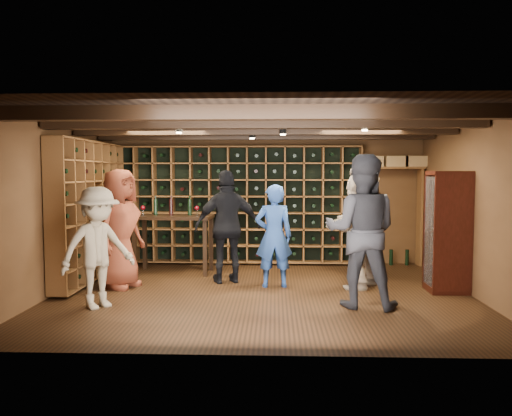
{
  "coord_description": "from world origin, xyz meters",
  "views": [
    {
      "loc": [
        0.18,
        -7.18,
        1.75
      ],
      "look_at": [
        -0.1,
        0.2,
        1.23
      ],
      "focal_mm": 35.0,
      "sensor_mm": 36.0,
      "label": 1
    }
  ],
  "objects_px": {
    "display_cabinet": "(447,234)",
    "guest_beige": "(362,227)",
    "man_blue_shirt": "(274,236)",
    "man_grey_suit": "(361,231)",
    "guest_woman_black": "(228,227)",
    "tasting_table": "(173,223)",
    "guest_khaki": "(98,248)",
    "guest_red_floral": "(120,229)"
  },
  "relations": [
    {
      "from": "guest_red_floral",
      "to": "guest_beige",
      "type": "xyz_separation_m",
      "value": [
        3.7,
        0.19,
        0.02
      ]
    },
    {
      "from": "man_grey_suit",
      "to": "guest_khaki",
      "type": "distance_m",
      "value": 3.43
    },
    {
      "from": "guest_red_floral",
      "to": "guest_khaki",
      "type": "height_order",
      "value": "guest_red_floral"
    },
    {
      "from": "man_blue_shirt",
      "to": "guest_woman_black",
      "type": "xyz_separation_m",
      "value": [
        -0.73,
        0.28,
        0.11
      ]
    },
    {
      "from": "man_grey_suit",
      "to": "guest_beige",
      "type": "xyz_separation_m",
      "value": [
        0.21,
        1.15,
        -0.06
      ]
    },
    {
      "from": "man_blue_shirt",
      "to": "guest_khaki",
      "type": "bearing_deg",
      "value": 22.29
    },
    {
      "from": "display_cabinet",
      "to": "guest_khaki",
      "type": "xyz_separation_m",
      "value": [
        -4.83,
        -1.06,
        -0.07
      ]
    },
    {
      "from": "display_cabinet",
      "to": "man_grey_suit",
      "type": "bearing_deg",
      "value": -148.06
    },
    {
      "from": "guest_beige",
      "to": "guest_khaki",
      "type": "bearing_deg",
      "value": -41.62
    },
    {
      "from": "guest_woman_black",
      "to": "tasting_table",
      "type": "height_order",
      "value": "guest_woman_black"
    },
    {
      "from": "man_blue_shirt",
      "to": "guest_woman_black",
      "type": "distance_m",
      "value": 0.79
    },
    {
      "from": "display_cabinet",
      "to": "guest_beige",
      "type": "distance_m",
      "value": 1.23
    },
    {
      "from": "man_grey_suit",
      "to": "tasting_table",
      "type": "relative_size",
      "value": 1.44
    },
    {
      "from": "guest_beige",
      "to": "tasting_table",
      "type": "bearing_deg",
      "value": -79.16
    },
    {
      "from": "man_blue_shirt",
      "to": "guest_beige",
      "type": "relative_size",
      "value": 0.85
    },
    {
      "from": "guest_khaki",
      "to": "guest_beige",
      "type": "xyz_separation_m",
      "value": [
        3.63,
        1.34,
        0.14
      ]
    },
    {
      "from": "man_grey_suit",
      "to": "guest_red_floral",
      "type": "bearing_deg",
      "value": -2.95
    },
    {
      "from": "display_cabinet",
      "to": "man_blue_shirt",
      "type": "height_order",
      "value": "display_cabinet"
    },
    {
      "from": "display_cabinet",
      "to": "man_blue_shirt",
      "type": "xyz_separation_m",
      "value": [
        -2.55,
        0.22,
        -0.07
      ]
    },
    {
      "from": "man_blue_shirt",
      "to": "tasting_table",
      "type": "height_order",
      "value": "man_blue_shirt"
    },
    {
      "from": "man_blue_shirt",
      "to": "man_grey_suit",
      "type": "height_order",
      "value": "man_grey_suit"
    },
    {
      "from": "man_grey_suit",
      "to": "man_blue_shirt",
      "type": "bearing_deg",
      "value": -31.28
    },
    {
      "from": "display_cabinet",
      "to": "guest_beige",
      "type": "xyz_separation_m",
      "value": [
        -1.19,
        0.28,
        0.08
      ]
    },
    {
      "from": "tasting_table",
      "to": "guest_woman_black",
      "type": "bearing_deg",
      "value": -32.73
    },
    {
      "from": "guest_khaki",
      "to": "guest_beige",
      "type": "bearing_deg",
      "value": -27.33
    },
    {
      "from": "man_grey_suit",
      "to": "guest_beige",
      "type": "distance_m",
      "value": 1.17
    },
    {
      "from": "tasting_table",
      "to": "guest_khaki",
      "type": "bearing_deg",
      "value": -99.18
    },
    {
      "from": "display_cabinet",
      "to": "guest_red_floral",
      "type": "bearing_deg",
      "value": 178.96
    },
    {
      "from": "man_grey_suit",
      "to": "guest_red_floral",
      "type": "relative_size",
      "value": 1.1
    },
    {
      "from": "display_cabinet",
      "to": "tasting_table",
      "type": "relative_size",
      "value": 1.27
    },
    {
      "from": "display_cabinet",
      "to": "guest_beige",
      "type": "relative_size",
      "value": 0.94
    },
    {
      "from": "display_cabinet",
      "to": "man_blue_shirt",
      "type": "relative_size",
      "value": 1.11
    },
    {
      "from": "guest_khaki",
      "to": "guest_woman_black",
      "type": "bearing_deg",
      "value": -2.3
    },
    {
      "from": "guest_khaki",
      "to": "man_grey_suit",
      "type": "bearing_deg",
      "value": -44.44
    },
    {
      "from": "man_grey_suit",
      "to": "tasting_table",
      "type": "xyz_separation_m",
      "value": [
        -2.91,
        2.12,
        -0.12
      ]
    },
    {
      "from": "man_blue_shirt",
      "to": "guest_woman_black",
      "type": "height_order",
      "value": "guest_woman_black"
    },
    {
      "from": "guest_woman_black",
      "to": "guest_khaki",
      "type": "height_order",
      "value": "guest_woman_black"
    },
    {
      "from": "man_grey_suit",
      "to": "guest_khaki",
      "type": "height_order",
      "value": "man_grey_suit"
    },
    {
      "from": "display_cabinet",
      "to": "man_grey_suit",
      "type": "distance_m",
      "value": 1.66
    },
    {
      "from": "man_grey_suit",
      "to": "tasting_table",
      "type": "height_order",
      "value": "man_grey_suit"
    },
    {
      "from": "guest_khaki",
      "to": "guest_beige",
      "type": "distance_m",
      "value": 3.87
    },
    {
      "from": "guest_red_floral",
      "to": "tasting_table",
      "type": "relative_size",
      "value": 1.32
    }
  ]
}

